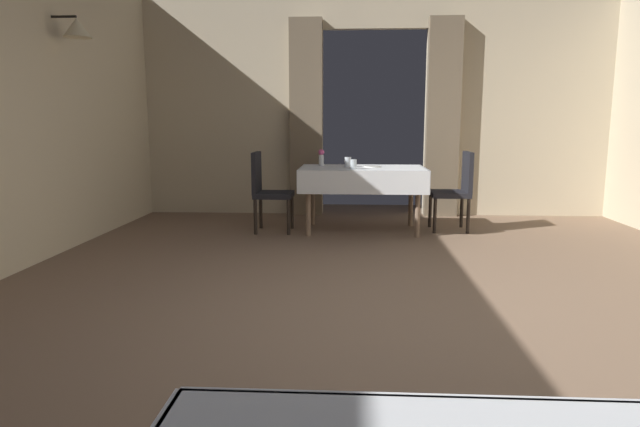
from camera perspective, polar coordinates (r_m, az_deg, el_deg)
The scene contains 9 objects.
ground at distance 3.65m, azimuth 8.00°, elevation -10.80°, with size 10.08×10.08×0.00m, color #7A604C.
wall_back at distance 7.61m, azimuth 5.66°, elevation 11.36°, with size 6.40×0.27×3.00m.
dining_table_mid at distance 6.40m, azimuth 4.45°, elevation 4.03°, with size 1.45×0.93×0.75m.
chair_mid_right at distance 6.61m, azimuth 14.10°, elevation 2.69°, with size 0.44×0.44×0.93m.
chair_mid_left at distance 6.38m, azimuth -5.58°, elevation 2.70°, with size 0.44×0.44×0.93m.
flower_vase_mid at distance 6.55m, azimuth 0.14°, elevation 5.92°, with size 0.07×0.07×0.20m.
glass_mid_b at distance 6.14m, azimuth 3.52°, elevation 5.17°, with size 0.07×0.07×0.11m, color silver.
glass_mid_c at distance 6.44m, azimuth 2.93°, elevation 5.40°, with size 0.08×0.08×0.11m, color silver.
plate_mid_d at distance 6.44m, azimuth 5.49°, elevation 4.91°, with size 0.20×0.20×0.01m, color white.
Camera 1 is at (-0.31, -3.42, 1.26)m, focal length 30.61 mm.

